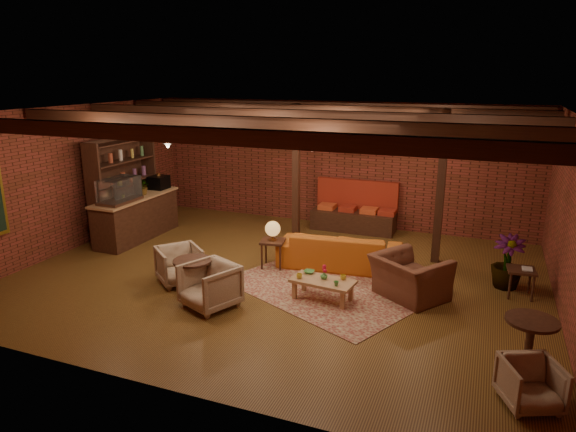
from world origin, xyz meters
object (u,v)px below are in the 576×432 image
at_px(coffee_table, 322,282).
at_px(sofa, 340,250).
at_px(round_table_left, 193,272).
at_px(round_table_right, 530,338).
at_px(armchair_right, 410,270).
at_px(armchair_b, 210,284).
at_px(side_table_lamp, 273,232).
at_px(armchair_a, 179,263).
at_px(side_table_book, 521,271).
at_px(plant_tall, 514,209).
at_px(armchair_far, 531,382).

bearing_deg(coffee_table, sofa, 95.72).
xyz_separation_m(round_table_left, round_table_right, (5.41, -0.45, 0.04)).
bearing_deg(armchair_right, round_table_left, 56.26).
height_order(round_table_left, armchair_b, armchair_b).
bearing_deg(side_table_lamp, armchair_right, -9.54).
height_order(armchair_a, armchair_b, armchair_b).
bearing_deg(coffee_table, armchair_right, 24.99).
xyz_separation_m(armchair_a, armchair_right, (4.19, 0.92, 0.12)).
relative_size(armchair_b, side_table_book, 1.55).
bearing_deg(sofa, coffee_table, 89.32).
xyz_separation_m(armchair_b, round_table_right, (4.95, -0.23, 0.10)).
bearing_deg(armchair_right, plant_tall, -110.54).
height_order(coffee_table, armchair_b, armchair_b).
distance_m(coffee_table, side_table_lamp, 1.88).
xyz_separation_m(coffee_table, side_table_book, (3.25, 1.44, 0.15)).
height_order(sofa, round_table_left, sofa).
bearing_deg(armchair_b, coffee_table, 53.92).
height_order(round_table_right, armchair_far, round_table_right).
xyz_separation_m(round_table_left, armchair_b, (0.46, -0.22, -0.06)).
bearing_deg(armchair_far, side_table_book, 65.74).
relative_size(sofa, plant_tall, 0.82).
relative_size(round_table_left, round_table_right, 0.90).
distance_m(sofa, round_table_right, 4.46).
bearing_deg(round_table_right, plant_tall, 94.38).
bearing_deg(round_table_left, round_table_right, -4.76).
distance_m(side_table_lamp, side_table_book, 4.70).
bearing_deg(coffee_table, armchair_far, -31.04).
distance_m(armchair_a, round_table_right, 6.10).
bearing_deg(armchair_a, armchair_b, -83.86).
distance_m(round_table_left, armchair_b, 0.52).
xyz_separation_m(sofa, armchair_a, (-2.61, -1.93, 0.03)).
bearing_deg(armchair_right, round_table_right, 169.20).
bearing_deg(round_table_left, armchair_right, 21.60).
bearing_deg(armchair_right, coffee_table, 59.64).
distance_m(sofa, side_table_lamp, 1.43).
height_order(side_table_lamp, round_table_left, side_table_lamp).
xyz_separation_m(armchair_b, armchair_right, (3.11, 1.64, 0.09)).
distance_m(armchair_a, plant_tall, 6.24).
xyz_separation_m(coffee_table, armchair_b, (-1.70, -0.98, 0.09)).
relative_size(coffee_table, round_table_right, 1.46).
relative_size(sofa, armchair_b, 2.92).
height_order(round_table_left, armchair_a, armchair_a).
relative_size(side_table_lamp, round_table_left, 1.38).
xyz_separation_m(round_table_right, armchair_far, (0.00, -0.75, -0.20)).
height_order(side_table_book, armchair_far, armchair_far).
bearing_deg(armchair_a, side_table_lamp, -3.88).
bearing_deg(side_table_book, armchair_far, -90.00).
distance_m(round_table_right, armchair_far, 0.77).
height_order(sofa, armchair_right, armchair_right).
distance_m(round_table_left, round_table_right, 5.43).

